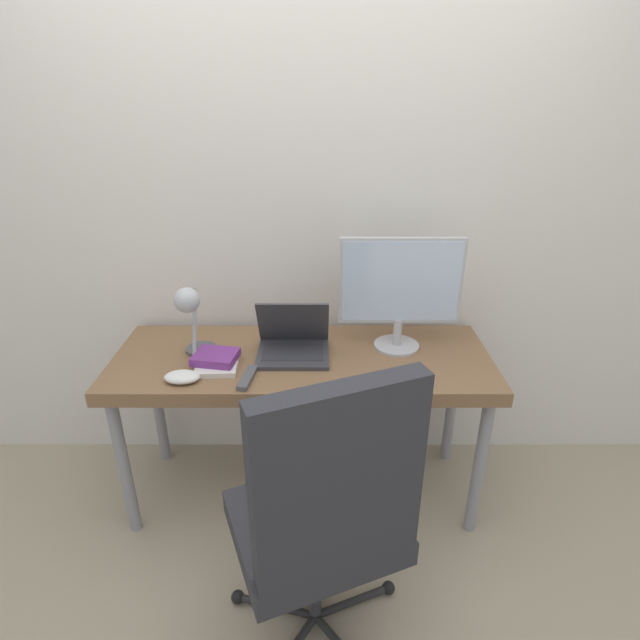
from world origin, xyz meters
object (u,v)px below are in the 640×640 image
Objects in this scene: laptop at (294,343)px; desk_lamp at (192,312)px; book_stack at (218,361)px; game_controller at (184,377)px; monitor at (402,288)px; office_chair at (326,513)px.

laptop is 0.44m from desk_lamp.
desk_lamp is (-0.40, -0.07, 0.17)m from laptop.
laptop is 1.58× the size of book_stack.
desk_lamp is 2.45× the size of game_controller.
desk_lamp is at bearing 157.72° from book_stack.
book_stack is 1.38× the size of game_controller.
monitor reaches higher than game_controller.
laptop is 0.89× the size of desk_lamp.
game_controller is at bearing 135.47° from office_chair.
desk_lamp is at bearing -169.66° from laptop.
monitor is 0.95m from game_controller.
desk_lamp is (-0.85, -0.14, -0.05)m from monitor.
desk_lamp is at bearing -170.70° from monitor.
desk_lamp reaches higher than book_stack.
office_chair is at bearing -80.38° from laptop.
desk_lamp is 0.30× the size of office_chair.
book_stack is (0.09, -0.04, -0.20)m from desk_lamp.
desk_lamp is 1.78× the size of book_stack.
laptop is at bearing 99.62° from office_chair.
monitor is 2.67× the size of book_stack.
monitor is at bearing 68.80° from office_chair.
book_stack is (-0.31, -0.11, -0.02)m from laptop.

